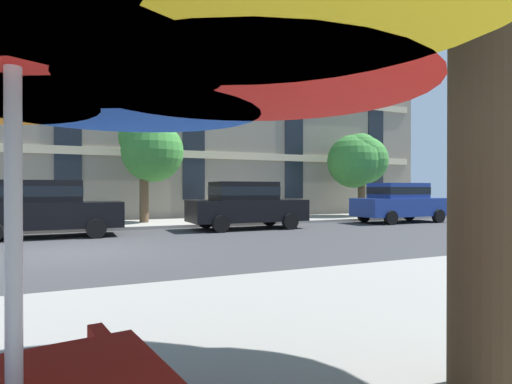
# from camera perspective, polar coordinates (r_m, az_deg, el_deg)

# --- Properties ---
(ground_plane) EXTENTS (120.00, 120.00, 0.00)m
(ground_plane) POSITION_cam_1_polar(r_m,az_deg,el_deg) (10.84, -24.55, -7.62)
(ground_plane) COLOR #38383A
(sidewalk_far) EXTENTS (56.00, 3.60, 0.12)m
(sidewalk_far) POSITION_cam_1_polar(r_m,az_deg,el_deg) (17.59, -24.40, -4.35)
(sidewalk_far) COLOR #9E998E
(sidewalk_far) RESTS_ON ground
(apartment_building) EXTENTS (39.14, 12.08, 19.20)m
(apartment_building) POSITION_cam_1_polar(r_m,az_deg,el_deg) (26.97, -24.39, 17.83)
(apartment_building) COLOR gray
(apartment_building) RESTS_ON ground
(sedan_black) EXTENTS (4.40, 1.98, 1.78)m
(sedan_black) POSITION_cam_1_polar(r_m,az_deg,el_deg) (14.46, -26.90, -1.85)
(sedan_black) COLOR black
(sedan_black) RESTS_ON ground
(sedan_black_midblock) EXTENTS (4.40, 1.98, 1.78)m
(sedan_black_midblock) POSITION_cam_1_polar(r_m,az_deg,el_deg) (15.67, -1.39, -1.64)
(sedan_black_midblock) COLOR black
(sedan_black_midblock) RESTS_ON ground
(sedan_blue) EXTENTS (4.40, 1.98, 1.78)m
(sedan_blue) POSITION_cam_1_polar(r_m,az_deg,el_deg) (19.85, 19.15, -1.23)
(sedan_blue) COLOR navy
(sedan_blue) RESTS_ON ground
(sedan_white) EXTENTS (4.40, 1.98, 1.78)m
(sedan_white) POSITION_cam_1_polar(r_m,az_deg,el_deg) (25.39, 31.16, -0.91)
(sedan_white) COLOR silver
(sedan_white) RESTS_ON ground
(street_tree_middle) EXTENTS (2.66, 2.59, 4.64)m
(street_tree_middle) POSITION_cam_1_polar(r_m,az_deg,el_deg) (18.10, -14.43, 5.88)
(street_tree_middle) COLOR brown
(street_tree_middle) RESTS_ON ground
(street_tree_right) EXTENTS (3.26, 2.77, 4.39)m
(street_tree_right) POSITION_cam_1_polar(r_m,az_deg,el_deg) (22.39, 13.98, 4.43)
(street_tree_right) COLOR brown
(street_tree_right) RESTS_ON ground
(patio_umbrella) EXTENTS (3.51, 3.26, 2.46)m
(patio_umbrella) POSITION_cam_1_polar(r_m,az_deg,el_deg) (1.87, -30.43, 21.15)
(patio_umbrella) COLOR silver
(patio_umbrella) RESTS_ON ground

